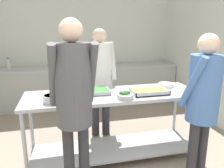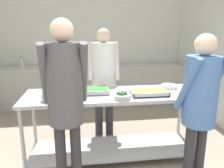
% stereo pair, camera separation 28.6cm
% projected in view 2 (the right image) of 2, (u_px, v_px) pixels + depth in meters
% --- Properties ---
extents(wall_rear, '(4.44, 0.06, 2.65)m').
position_uv_depth(wall_rear, '(92.00, 45.00, 5.22)').
color(wall_rear, silver).
rests_on(wall_rear, ground_plane).
extents(back_counter, '(4.28, 0.65, 0.88)m').
position_uv_depth(back_counter, '(94.00, 85.00, 5.08)').
color(back_counter, '#A8A8A8').
rests_on(back_counter, ground_plane).
extents(serving_counter, '(2.25, 0.72, 0.90)m').
position_uv_depth(serving_counter, '(113.00, 115.00, 2.87)').
color(serving_counter, '#ADAFB5').
rests_on(serving_counter, ground_plane).
extents(sauce_pan, '(0.36, 0.22, 0.09)m').
position_uv_depth(sauce_pan, '(51.00, 96.00, 2.52)').
color(sauce_pan, '#ADAFB5').
rests_on(sauce_pan, serving_counter).
extents(serving_tray_vegetables, '(0.48, 0.31, 0.05)m').
position_uv_depth(serving_tray_vegetables, '(90.00, 91.00, 2.82)').
color(serving_tray_vegetables, '#ADAFB5').
rests_on(serving_tray_vegetables, serving_counter).
extents(broccoli_bowl, '(0.19, 0.19, 0.09)m').
position_uv_depth(broccoli_bowl, '(122.00, 96.00, 2.56)').
color(broccoli_bowl, '#B2B2B7').
rests_on(broccoli_bowl, serving_counter).
extents(serving_tray_roast, '(0.46, 0.26, 0.05)m').
position_uv_depth(serving_tray_roast, '(149.00, 93.00, 2.73)').
color(serving_tray_roast, '#ADAFB5').
rests_on(serving_tray_roast, serving_counter).
extents(plate_stack, '(0.23, 0.23, 0.05)m').
position_uv_depth(plate_stack, '(169.00, 86.00, 3.05)').
color(plate_stack, white).
rests_on(plate_stack, serving_counter).
extents(guest_serving_left, '(0.45, 0.37, 1.80)m').
position_uv_depth(guest_serving_left, '(65.00, 93.00, 2.04)').
color(guest_serving_left, '#2D2D33').
rests_on(guest_serving_left, ground_plane).
extents(guest_serving_right, '(0.48, 0.40, 1.66)m').
position_uv_depth(guest_serving_right, '(200.00, 98.00, 2.17)').
color(guest_serving_right, '#2D2D33').
rests_on(guest_serving_right, ground_plane).
extents(cook_behind_counter, '(0.50, 0.39, 1.72)m').
position_uv_depth(cook_behind_counter, '(104.00, 72.00, 3.41)').
color(cook_behind_counter, '#2D2D33').
rests_on(cook_behind_counter, ground_plane).
extents(water_bottle, '(0.08, 0.08, 0.24)m').
position_uv_depth(water_bottle, '(22.00, 63.00, 4.78)').
color(water_bottle, silver).
rests_on(water_bottle, back_counter).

